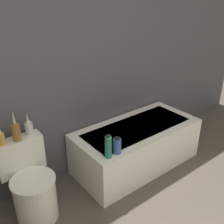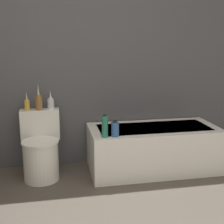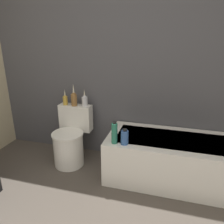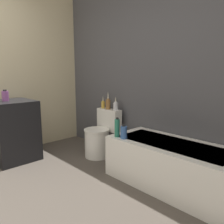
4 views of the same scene
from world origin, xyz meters
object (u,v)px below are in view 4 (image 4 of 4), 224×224
object	(u,v)px
vase_silver	(108,103)
shampoo_bottle_tall	(117,128)
soap_bottle_glass	(5,96)
shampoo_bottle_short	(124,132)
toilet	(100,137)
vase_bronze	(116,105)
bathtub	(171,164)
vase_gold	(103,104)

from	to	relation	value
vase_silver	shampoo_bottle_tall	xyz separation A→B (m)	(0.64, -0.45, -0.19)
soap_bottle_glass	shampoo_bottle_short	distance (m)	1.77
shampoo_bottle_short	toilet	bearing A→B (deg)	159.83
soap_bottle_glass	vase_bronze	size ratio (longest dim) A/B	0.78
toilet	vase_silver	world-z (taller)	vase_silver
shampoo_bottle_tall	shampoo_bottle_short	bearing A→B (deg)	2.97
bathtub	vase_silver	distance (m)	1.37
soap_bottle_glass	shampoo_bottle_tall	xyz separation A→B (m)	(1.43, 0.79, -0.34)
toilet	vase_silver	distance (m)	0.53
shampoo_bottle_tall	vase_silver	bearing A→B (deg)	145.15
vase_gold	vase_silver	size ratio (longest dim) A/B	0.72
soap_bottle_glass	shampoo_bottle_short	bearing A→B (deg)	27.21
vase_gold	vase_silver	distance (m)	0.13
toilet	vase_bronze	world-z (taller)	vase_bronze
bathtub	soap_bottle_glass	world-z (taller)	soap_bottle_glass
bathtub	toilet	distance (m)	1.24
toilet	bathtub	bearing A→B (deg)	-1.09
vase_gold	vase_silver	bearing A→B (deg)	-3.34
vase_gold	vase_bronze	size ratio (longest dim) A/B	0.97
toilet	shampoo_bottle_tall	bearing A→B (deg)	-23.56
soap_bottle_glass	shampoo_bottle_tall	size ratio (longest dim) A/B	0.68
soap_bottle_glass	vase_gold	bearing A→B (deg)	61.87
vase_gold	shampoo_bottle_short	size ratio (longest dim) A/B	1.19
vase_bronze	shampoo_bottle_short	xyz separation A→B (m)	(0.62, -0.48, -0.20)
vase_silver	shampoo_bottle_tall	world-z (taller)	vase_silver
vase_silver	shampoo_bottle_tall	bearing A→B (deg)	-34.85
vase_bronze	shampoo_bottle_tall	xyz separation A→B (m)	(0.52, -0.49, -0.17)
shampoo_bottle_tall	soap_bottle_glass	bearing A→B (deg)	-151.27
bathtub	shampoo_bottle_short	world-z (taller)	shampoo_bottle_short
toilet	vase_silver	size ratio (longest dim) A/B	2.52
shampoo_bottle_short	soap_bottle_glass	bearing A→B (deg)	-152.79
toilet	vase_bronze	xyz separation A→B (m)	(0.13, 0.21, 0.48)
vase_silver	shampoo_bottle_short	world-z (taller)	vase_silver
bathtub	vase_bronze	world-z (taller)	vase_bronze
vase_silver	shampoo_bottle_short	size ratio (longest dim) A/B	1.67
bathtub	shampoo_bottle_short	distance (m)	0.64
vase_silver	toilet	bearing A→B (deg)	-90.00
bathtub	soap_bottle_glass	distance (m)	2.39
soap_bottle_glass	shampoo_bottle_tall	distance (m)	1.67
vase_silver	shampoo_bottle_short	distance (m)	0.90
soap_bottle_glass	vase_silver	size ratio (longest dim) A/B	0.57
bathtub	toilet	bearing A→B (deg)	178.91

